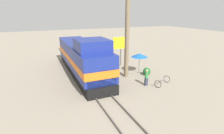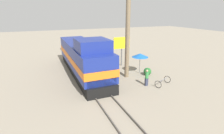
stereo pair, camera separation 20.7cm
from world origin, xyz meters
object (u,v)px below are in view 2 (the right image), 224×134
object	(u,v)px
person_bystander	(147,77)
bicycle	(163,82)
utility_pole	(128,29)
vendor_umbrella	(140,55)
locomotive	(84,58)
billboard_sign	(122,44)

from	to	relation	value
person_bystander	bicycle	xyz separation A→B (m)	(1.60, -0.54, -0.54)
utility_pole	bicycle	distance (m)	6.59
vendor_umbrella	person_bystander	size ratio (longest dim) A/B	1.44
locomotive	person_bystander	distance (m)	7.72
bicycle	vendor_umbrella	bearing A→B (deg)	160.97
locomotive	billboard_sign	distance (m)	5.84
locomotive	vendor_umbrella	xyz separation A→B (m)	(6.22, -2.38, 0.28)
person_bystander	billboard_sign	bearing A→B (deg)	84.35
locomotive	billboard_sign	size ratio (longest dim) A/B	3.67
vendor_umbrella	utility_pole	bearing A→B (deg)	-166.97
locomotive	vendor_umbrella	bearing A→B (deg)	-20.91
person_bystander	bicycle	distance (m)	1.77
vendor_umbrella	billboard_sign	world-z (taller)	billboard_sign
vendor_umbrella	bicycle	world-z (taller)	vendor_umbrella
vendor_umbrella	person_bystander	bearing A→B (deg)	-110.73
vendor_umbrella	billboard_sign	distance (m)	3.83
billboard_sign	vendor_umbrella	bearing A→B (deg)	-80.55
bicycle	person_bystander	bearing A→B (deg)	-131.56
locomotive	person_bystander	bearing A→B (deg)	-50.37
vendor_umbrella	locomotive	bearing A→B (deg)	159.09
locomotive	vendor_umbrella	world-z (taller)	locomotive
billboard_sign	bicycle	xyz separation A→B (m)	(0.88, -7.78, -2.57)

